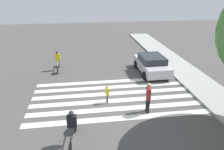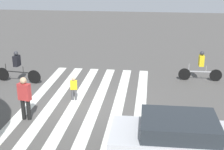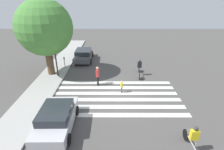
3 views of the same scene
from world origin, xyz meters
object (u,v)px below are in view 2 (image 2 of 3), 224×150
pedestrian_adult_blue_shirt (74,87)px  cyclist_far_lane (201,65)px  car_parked_silver_sedan (178,138)px  pedestrian_adult_yellow_jacket (25,96)px  cyclist_mid_street (17,66)px

pedestrian_adult_blue_shirt → cyclist_far_lane: (-5.91, -3.30, 0.25)m
cyclist_far_lane → car_parked_silver_sedan: bearing=76.3°
pedestrian_adult_yellow_jacket → car_parked_silver_sedan: 5.97m
car_parked_silver_sedan → cyclist_mid_street: bearing=-38.8°
pedestrian_adult_yellow_jacket → cyclist_far_lane: 9.06m
cyclist_mid_street → cyclist_far_lane: (-9.31, -1.39, -0.01)m
car_parked_silver_sedan → pedestrian_adult_yellow_jacket: bearing=-20.4°
pedestrian_adult_yellow_jacket → cyclist_mid_street: bearing=-52.2°
pedestrian_adult_blue_shirt → pedestrian_adult_yellow_jacket: bearing=-136.4°
pedestrian_adult_yellow_jacket → pedestrian_adult_blue_shirt: size_ratio=1.60×
pedestrian_adult_blue_shirt → cyclist_mid_street: cyclist_mid_street is taller
cyclist_far_lane → pedestrian_adult_yellow_jacket: bearing=35.5°
pedestrian_adult_blue_shirt → cyclist_mid_street: 3.91m
cyclist_mid_street → car_parked_silver_sedan: cyclist_mid_street is taller
pedestrian_adult_blue_shirt → cyclist_mid_street: bearing=138.6°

